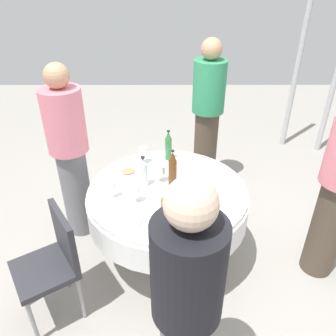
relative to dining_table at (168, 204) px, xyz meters
name	(u,v)px	position (x,y,z in m)	size (l,w,h in m)	color
ground_plane	(168,255)	(0.00, 0.00, -0.59)	(10.00, 10.00, 0.00)	gray
dining_table	(168,204)	(0.00, 0.00, 0.00)	(1.29, 1.29, 0.74)	white
bottle_green_outer	(169,146)	(-0.01, -0.47, 0.28)	(0.06, 0.06, 0.29)	#2D6B38
bottle_amber_north	(166,209)	(0.01, 0.43, 0.29)	(0.07, 0.07, 0.29)	#8C5619
bottle_clear_right	(144,172)	(0.19, -0.05, 0.27)	(0.07, 0.07, 0.26)	silver
bottle_brown_east	(173,170)	(-0.04, -0.04, 0.30)	(0.07, 0.07, 0.32)	#593314
bottle_green_left	(186,200)	(-0.13, 0.34, 0.30)	(0.07, 0.07, 0.31)	#2D6B38
wine_glass_east	(113,186)	(0.41, 0.12, 0.26)	(0.06, 0.06, 0.15)	white
wine_glass_left	(144,152)	(0.21, -0.41, 0.26)	(0.08, 0.08, 0.15)	white
wine_glass_mid	(137,191)	(0.23, 0.17, 0.25)	(0.07, 0.07, 0.14)	white
wine_glass_south	(161,170)	(0.05, -0.11, 0.26)	(0.08, 0.08, 0.15)	white
plate_rear	(202,169)	(-0.29, -0.29, 0.16)	(0.23, 0.23, 0.02)	white
plate_inner	(129,173)	(0.33, -0.22, 0.16)	(0.25, 0.25, 0.04)	white
plate_front	(213,198)	(-0.34, 0.14, 0.16)	(0.20, 0.20, 0.04)	white
knife_north	(157,198)	(0.09, 0.13, 0.15)	(0.18, 0.02, 0.01)	silver
folded_napkin	(133,221)	(0.24, 0.40, 0.16)	(0.12, 0.12, 0.02)	white
person_outer	(208,115)	(-0.43, -1.20, 0.29)	(0.34, 0.34, 1.67)	#4C3F33
person_north	(70,153)	(0.85, -0.38, 0.27)	(0.34, 0.34, 1.63)	slate
person_right	(187,309)	(-0.09, 1.15, 0.24)	(0.34, 0.34, 1.59)	slate
chair_mid	(54,258)	(0.79, 0.53, -0.07)	(0.55, 0.55, 0.87)	#2D2D33
tent_pole_main	(301,51)	(-1.69, -2.21, 0.73)	(0.07, 0.07, 2.64)	#B2B5B7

